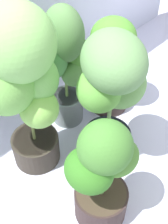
{
  "coord_description": "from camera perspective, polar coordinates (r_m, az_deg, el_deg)",
  "views": [
    {
      "loc": [
        -0.88,
        -0.59,
        1.58
      ],
      "look_at": [
        -0.03,
        0.25,
        0.3
      ],
      "focal_mm": 49.98,
      "sensor_mm": 36.0,
      "label": 1
    }
  ],
  "objects": [
    {
      "name": "potted_plant_back_left",
      "position": [
        1.48,
        -11.26,
        5.58
      ],
      "size": [
        0.47,
        0.47,
        1.0
      ],
      "color": "#312A21",
      "rests_on": "ground"
    },
    {
      "name": "potted_plant_front_left",
      "position": [
        1.43,
        3.33,
        -11.37
      ],
      "size": [
        0.36,
        0.27,
        0.68
      ],
      "color": "#302220",
      "rests_on": "ground"
    },
    {
      "name": "potted_plant_back_center",
      "position": [
        1.8,
        -3.67,
        9.3
      ],
      "size": [
        0.38,
        0.3,
        0.82
      ],
      "color": "slate",
      "rests_on": "ground"
    },
    {
      "name": "potted_plant_back_right",
      "position": [
        1.96,
        5.09,
        9.48
      ],
      "size": [
        0.42,
        0.32,
        0.67
      ],
      "color": "#342722",
      "rests_on": "ground"
    },
    {
      "name": "potted_plant_center",
      "position": [
        1.56,
        5.04,
        3.76
      ],
      "size": [
        0.44,
        0.46,
        0.85
      ],
      "color": "black",
      "rests_on": "ground"
    },
    {
      "name": "ground_plane",
      "position": [
        1.9,
        6.1,
        -9.73
      ],
      "size": [
        8.0,
        8.0,
        0.0
      ],
      "primitive_type": "plane",
      "color": "silver",
      "rests_on": "ground"
    }
  ]
}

